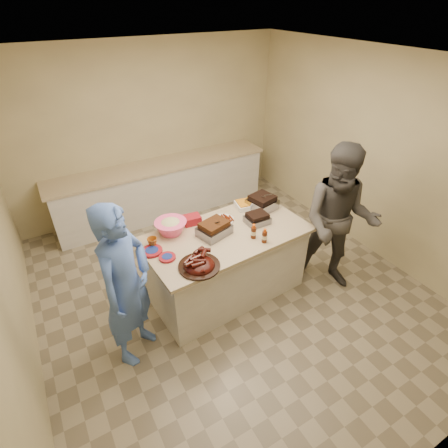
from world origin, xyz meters
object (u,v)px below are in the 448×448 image
rib_platter (199,267)px  mustard_bottle (204,237)px  bbq_bottle_a (264,242)px  roasting_pan (262,208)px  guest_gray (326,280)px  coleslaw_bowl (171,232)px  island (226,290)px  guest_blue (139,347)px  bbq_bottle_b (253,238)px  plastic_cup (153,246)px

rib_platter → mustard_bottle: rib_platter is taller
bbq_bottle_a → roasting_pan: bearing=57.0°
guest_gray → coleslaw_bowl: bearing=-159.2°
coleslaw_bowl → mustard_bottle: (0.28, -0.26, 0.00)m
coleslaw_bowl → roasting_pan: bearing=-3.6°
island → mustard_bottle: mustard_bottle is taller
island → guest_gray: size_ratio=1.00×
mustard_bottle → guest_gray: bearing=-20.8°
guest_blue → mustard_bottle: bearing=-21.7°
island → roasting_pan: (0.67, 0.25, 0.90)m
guest_gray → guest_blue: bearing=-139.4°
bbq_bottle_b → mustard_bottle: bbq_bottle_b is taller
island → guest_blue: island is taller
bbq_bottle_b → guest_blue: size_ratio=0.10×
roasting_pan → bbq_bottle_b: bearing=-145.8°
bbq_bottle_a → mustard_bottle: (-0.54, 0.42, 0.00)m
island → rib_platter: (-0.53, -0.37, 0.90)m
bbq_bottle_b → plastic_cup: bbq_bottle_b is taller
guest_gray → bbq_bottle_b: bearing=-149.4°
roasting_pan → coleslaw_bowl: bearing=164.0°
bbq_bottle_a → bbq_bottle_b: (-0.06, 0.13, 0.00)m
plastic_cup → guest_blue: plastic_cup is taller
rib_platter → guest_blue: rib_platter is taller
coleslaw_bowl → guest_blue: size_ratio=0.21×
rib_platter → plastic_cup: 0.63m
island → bbq_bottle_a: 1.01m
plastic_cup → guest_blue: bearing=-133.0°
plastic_cup → guest_gray: 2.36m
bbq_bottle_a → mustard_bottle: bearing=142.1°
island → rib_platter: rib_platter is taller
roasting_pan → coleslaw_bowl: coleslaw_bowl is taller
island → bbq_bottle_b: bearing=-49.1°
bbq_bottle_a → bbq_bottle_b: size_ratio=0.97×
roasting_pan → coleslaw_bowl: 1.21m
mustard_bottle → plastic_cup: mustard_bottle is taller
mustard_bottle → guest_blue: bearing=-161.0°
rib_platter → bbq_bottle_b: (0.75, 0.15, 0.00)m
plastic_cup → bbq_bottle_b: bearing=-22.1°
bbq_bottle_b → coleslaw_bowl: bearing=143.8°
roasting_pan → bbq_bottle_b: 0.66m
rib_platter → bbq_bottle_b: 0.77m
bbq_bottle_a → guest_gray: 1.33m
mustard_bottle → plastic_cup: (-0.56, 0.13, 0.00)m
bbq_bottle_b → guest_blue: (-1.47, -0.05, -0.90)m
rib_platter → plastic_cup: rib_platter is taller
bbq_bottle_b → roasting_pan: bearing=46.6°
mustard_bottle → roasting_pan: bearing=11.4°
guest_blue → guest_gray: guest_gray is taller
coleslaw_bowl → rib_platter: bearing=-89.4°
island → bbq_bottle_b: size_ratio=10.75×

